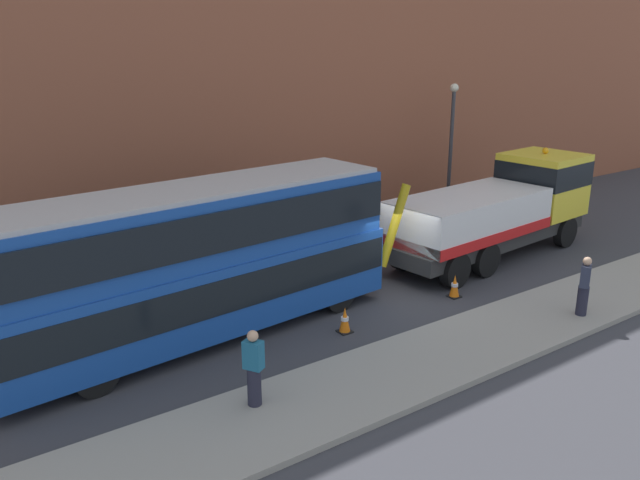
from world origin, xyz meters
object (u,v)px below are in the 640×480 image
Objects in this scene: pedestrian_bystander at (584,287)px; street_lamp at (451,141)px; traffic_cone_near_bus at (345,321)px; recovery_tow_truck at (499,208)px; double_decker_bus at (198,257)px; traffic_cone_midway at (455,287)px; pedestrian_onlooker at (254,369)px.

pedestrian_bystander is 0.29× the size of street_lamp.
traffic_cone_near_bus is (-5.93, 3.19, -0.64)m from pedestrian_bystander.
recovery_tow_truck is 1.75× the size of street_lamp.
traffic_cone_near_bus is 12.82m from street_lamp.
traffic_cone_near_bus is at bearing -148.55° from street_lamp.
double_decker_bus is 7.99m from traffic_cone_midway.
street_lamp is at bearing 45.45° from traffic_cone_midway.
double_decker_bus is at bearing 175.21° from recovery_tow_truck.
street_lamp is (13.86, 4.50, 1.24)m from double_decker_bus.
pedestrian_onlooker reaches higher than traffic_cone_near_bus.
traffic_cone_midway is at bearing 0.55° from traffic_cone_near_bus.
street_lamp is at bearing -56.16° from pedestrian_bystander.
pedestrian_onlooker is at bearing -153.42° from traffic_cone_near_bus.
street_lamp reaches higher than recovery_tow_truck.
pedestrian_onlooker reaches higher than traffic_cone_midway.
recovery_tow_truck is at bearing -4.79° from double_decker_bus.
street_lamp is (14.50, 8.44, 2.49)m from pedestrian_onlooker.
pedestrian_bystander is at bearing -34.39° from double_decker_bus.
pedestrian_bystander is (9.83, -1.24, 0.00)m from pedestrian_onlooker.
double_decker_bus is at bearing 30.23° from pedestrian_bystander.
recovery_tow_truck is at bearing 13.36° from traffic_cone_near_bus.
street_lamp reaches higher than traffic_cone_midway.
street_lamp is (4.67, 9.67, 2.49)m from pedestrian_bystander.
double_decker_bus is 10.61m from pedestrian_bystander.
traffic_cone_midway is (7.51, -1.94, -1.89)m from double_decker_bus.
pedestrian_bystander is at bearing -28.27° from traffic_cone_near_bus.
recovery_tow_truck is 5.21m from street_lamp.
traffic_cone_midway is at bearing -134.55° from street_lamp.
pedestrian_onlooker is 8.42m from traffic_cone_midway.
double_decker_bus is 15.53× the size of traffic_cone_near_bus.
recovery_tow_truck is at bearing 24.91° from traffic_cone_midway.
pedestrian_bystander reaches higher than traffic_cone_midway.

